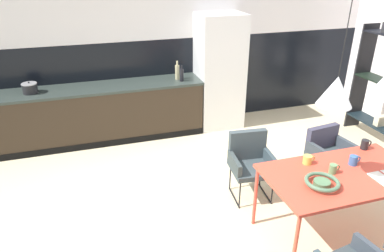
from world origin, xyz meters
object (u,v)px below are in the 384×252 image
Objects in this scene: armchair_far_side at (328,148)px; dining_table at (343,178)px; fruit_bowl at (322,182)px; mug_wide_latte at (333,169)px; refrigerator_column at (219,72)px; open_shelf_unit at (383,84)px; mug_dark_espresso at (354,160)px; cooking_pot at (30,88)px; mug_short_terracotta at (308,160)px; bottle_vinegar_dark at (177,72)px; mug_white_ceramic at (365,144)px; bottle_oil_tall at (182,75)px; pendant_lamp_over_table_near at (336,91)px; armchair_facing_counter at (250,158)px.

dining_table is at bearing 52.52° from armchair_far_side.
mug_wide_latte reaches higher than fruit_bowl.
open_shelf_unit is (2.21, -1.24, -0.03)m from refrigerator_column.
mug_wide_latte is at bearing -88.86° from refrigerator_column.
cooking_pot is at bearing 139.10° from mug_dark_espresso.
mug_short_terracotta reaches higher than armchair_far_side.
fruit_bowl is at bearing -79.98° from bottle_vinegar_dark.
mug_white_ceramic is (0.70, -2.62, -0.14)m from refrigerator_column.
bottle_oil_tall is at bearing -170.18° from refrigerator_column.
refrigerator_column is 15.87× the size of mug_wide_latte.
refrigerator_column is 5.89× the size of fruit_bowl.
pendant_lamp_over_table_near is at bearing -156.97° from mug_wide_latte.
armchair_facing_counter is 3.12× the size of bottle_oil_tall.
bottle_vinegar_dark is at bearing 100.02° from fruit_bowl.
fruit_bowl is at bearing -160.94° from dining_table.
cooking_pot is 5.28m from open_shelf_unit.
refrigerator_column is at bearing 0.23° from cooking_pot.
pendant_lamp_over_table_near reaches higher than fruit_bowl.
refrigerator_column is 1.37× the size of pendant_lamp_over_table_near.
mug_short_terracotta is at bearing -173.74° from mug_white_ceramic.
bottle_oil_tall reaches higher than mug_wide_latte.
armchair_far_side is 1.32m from fruit_bowl.
armchair_facing_counter is 1.04m from mug_wide_latte.
open_shelf_unit is at bearing -29.22° from refrigerator_column.
refrigerator_column reaches higher than cooking_pot.
pendant_lamp_over_table_near reaches higher than mug_short_terracotta.
mug_dark_espresso is 1.00m from pendant_lamp_over_table_near.
mug_white_ceramic is 0.99× the size of mug_dark_espresso.
pendant_lamp_over_table_near is (-0.21, -0.09, 0.85)m from mug_wide_latte.
mug_wide_latte is at bearing -59.25° from mug_short_terracotta.
armchair_facing_counter is at bearing -80.98° from bottle_oil_tall.
armchair_far_side is 4.18m from cooking_pot.
mug_white_ceramic is at bearing 34.64° from mug_dark_espresso.
mug_short_terracotta is at bearing 120.42° from armchair_facing_counter.
mug_wide_latte is at bearing -166.16° from mug_dark_espresso.
dining_table is at bearing -149.74° from mug_dark_espresso.
dining_table is 4.28m from cooking_pot.
mug_wide_latte is at bearing 122.04° from armchair_facing_counter.
armchair_far_side is 2.57m from bottle_vinegar_dark.
armchair_far_side is 5.79× the size of mug_white_ceramic.
refrigerator_column is 2.12m from armchair_facing_counter.
pendant_lamp_over_table_near is at bearing -102.77° from mug_short_terracotta.
armchair_facing_counter is 1.04m from armchair_far_side.
open_shelf_unit is at bearing -157.04° from armchair_facing_counter.
pendant_lamp_over_table_near reaches higher than armchair_facing_counter.
pendant_lamp_over_table_near is (-0.31, -0.05, 0.95)m from dining_table.
cooking_pot is (-3.63, 2.60, 0.16)m from mug_white_ceramic.
armchair_far_side is (1.04, -0.08, -0.00)m from armchair_facing_counter.
bottle_oil_tall is (-0.69, -0.12, 0.05)m from refrigerator_column.
armchair_facing_counter is 0.79m from mug_short_terracotta.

